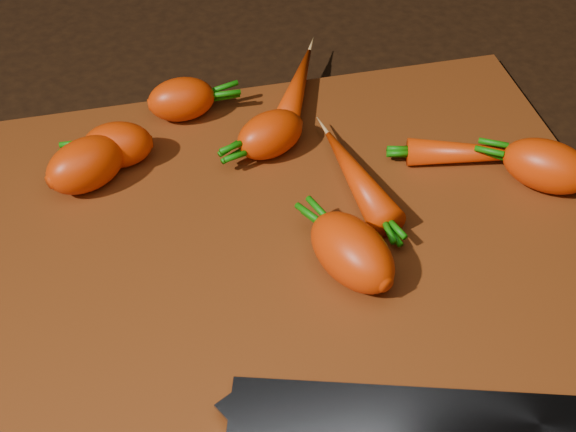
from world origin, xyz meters
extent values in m
cube|color=black|center=(0.00, 0.00, -0.01)|extent=(2.00, 2.00, 0.01)
cube|color=#622A0C|center=(0.00, 0.00, 0.01)|extent=(0.50, 0.40, 0.01)
ellipsoid|color=red|center=(-0.14, 0.10, 0.03)|extent=(0.08, 0.07, 0.04)
ellipsoid|color=red|center=(-0.12, 0.12, 0.03)|extent=(0.06, 0.04, 0.04)
ellipsoid|color=red|center=(0.03, -0.04, 0.03)|extent=(0.07, 0.09, 0.05)
ellipsoid|color=red|center=(0.01, 0.11, 0.03)|extent=(0.07, 0.06, 0.04)
ellipsoid|color=red|center=(-0.06, 0.17, 0.03)|extent=(0.06, 0.04, 0.04)
ellipsoid|color=red|center=(0.21, 0.02, 0.03)|extent=(0.08, 0.08, 0.04)
ellipsoid|color=red|center=(0.04, 0.17, 0.03)|extent=(0.08, 0.13, 0.03)
ellipsoid|color=red|center=(0.18, 0.05, 0.02)|extent=(0.13, 0.06, 0.02)
ellipsoid|color=red|center=(0.06, 0.04, 0.03)|extent=(0.05, 0.12, 0.03)
cube|color=gray|center=(-0.07, -0.14, 0.02)|extent=(0.24, 0.11, 0.00)
cube|color=gray|center=(0.05, -0.17, 0.02)|extent=(0.03, 0.04, 0.02)
cube|color=black|center=(0.12, -0.19, 0.02)|extent=(0.14, 0.06, 0.02)
cylinder|color=#B2B2B7|center=(0.10, -0.19, 0.03)|extent=(0.01, 0.01, 0.00)
camera|label=1|loc=(-0.09, -0.40, 0.45)|focal=50.00mm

